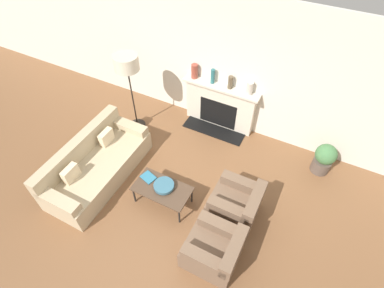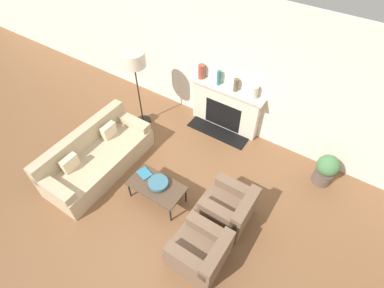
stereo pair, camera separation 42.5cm
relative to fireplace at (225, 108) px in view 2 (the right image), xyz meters
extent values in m
plane|color=brown|center=(0.07, -2.62, -0.51)|extent=(18.00, 18.00, 0.00)
cube|color=silver|center=(0.07, 0.15, 0.94)|extent=(18.00, 0.06, 2.90)
cube|color=beige|center=(0.00, 0.02, -0.01)|extent=(1.54, 0.20, 1.00)
cube|color=black|center=(0.00, -0.07, -0.15)|extent=(0.85, 0.04, 0.65)
cube|color=black|center=(0.00, -0.26, -0.50)|extent=(1.39, 0.40, 0.02)
cube|color=beige|center=(0.00, -0.01, 0.52)|extent=(1.66, 0.28, 0.05)
cube|color=tan|center=(-1.43, -2.43, -0.30)|extent=(0.94, 2.21, 0.43)
cube|color=tan|center=(-1.81, -2.43, 0.12)|extent=(0.20, 2.21, 0.39)
cube|color=tan|center=(-1.43, -3.42, 0.00)|extent=(0.86, 0.22, 0.15)
cube|color=tan|center=(-1.43, -1.44, 0.00)|extent=(0.86, 0.22, 0.15)
cube|color=beige|center=(-1.57, -2.93, 0.06)|extent=(0.12, 0.32, 0.28)
cube|color=beige|center=(-1.57, -1.93, 0.06)|extent=(0.12, 0.32, 0.28)
cube|color=brown|center=(1.16, -2.92, -0.31)|extent=(0.81, 0.76, 0.41)
cube|color=brown|center=(1.48, -2.92, 0.05)|extent=(0.18, 0.76, 0.30)
cube|color=brown|center=(1.16, -2.63, -0.01)|extent=(0.73, 0.18, 0.20)
cube|color=brown|center=(1.16, -3.20, -0.01)|extent=(0.73, 0.18, 0.20)
cube|color=brown|center=(1.16, -2.01, -0.31)|extent=(0.81, 0.76, 0.41)
cube|color=brown|center=(1.48, -2.01, 0.05)|extent=(0.18, 0.76, 0.30)
cube|color=brown|center=(1.16, -1.72, -0.01)|extent=(0.73, 0.18, 0.20)
cube|color=brown|center=(1.16, -2.30, -0.01)|extent=(0.73, 0.18, 0.20)
cube|color=#4C3828|center=(-0.05, -2.37, -0.11)|extent=(1.00, 0.55, 0.03)
cylinder|color=black|center=(-0.52, -2.61, -0.32)|extent=(0.03, 0.03, 0.38)
cylinder|color=black|center=(0.41, -2.61, -0.32)|extent=(0.03, 0.03, 0.38)
cylinder|color=black|center=(-0.52, -2.14, -0.32)|extent=(0.03, 0.03, 0.38)
cylinder|color=black|center=(0.41, -2.14, -0.32)|extent=(0.03, 0.03, 0.38)
cylinder|color=#38667A|center=(-0.03, -2.34, -0.09)|extent=(0.13, 0.13, 0.02)
cylinder|color=#38667A|center=(-0.03, -2.34, -0.05)|extent=(0.36, 0.36, 0.06)
cube|color=teal|center=(-0.39, -2.29, -0.09)|extent=(0.30, 0.26, 0.02)
cylinder|color=black|center=(-1.63, -0.90, -0.50)|extent=(0.37, 0.37, 0.03)
cylinder|color=black|center=(-1.63, -0.90, 0.27)|extent=(0.03, 0.03, 1.51)
cylinder|color=beige|center=(-1.63, -0.90, 1.13)|extent=(0.48, 0.48, 0.29)
cylinder|color=brown|center=(-0.63, 0.02, 0.70)|extent=(0.14, 0.14, 0.31)
cylinder|color=#28666B|center=(-0.21, 0.02, 0.70)|extent=(0.09, 0.09, 0.32)
cylinder|color=brown|center=(0.18, 0.02, 0.68)|extent=(0.10, 0.10, 0.27)
cylinder|color=beige|center=(0.58, 0.02, 0.67)|extent=(0.14, 0.14, 0.27)
cylinder|color=brown|center=(2.34, -0.32, -0.37)|extent=(0.36, 0.36, 0.29)
sphere|color=#477A47|center=(2.34, -0.32, -0.05)|extent=(0.40, 0.40, 0.40)
camera|label=1|loc=(1.76, -4.78, 4.25)|focal=28.00mm
camera|label=2|loc=(2.13, -4.57, 4.25)|focal=28.00mm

